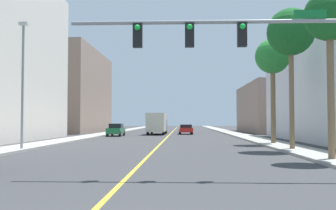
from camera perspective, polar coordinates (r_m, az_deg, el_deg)
name	(u,v)px	position (r m, az deg, el deg)	size (l,w,h in m)	color
ground	(168,136)	(47.20, -0.02, -4.68)	(192.00, 192.00, 0.00)	#38383A
sidewalk_left	(93,136)	(48.46, -11.02, -4.48)	(2.59, 168.00, 0.15)	#9E9B93
sidewalk_right	(244,136)	(47.72, 11.15, -4.52)	(2.59, 168.00, 0.15)	#9E9B93
lane_marking_center	(168,136)	(47.20, -0.02, -4.67)	(0.16, 144.00, 0.01)	yellow
building_left_far	(55,92)	(68.12, -16.36, 1.88)	(14.92, 23.19, 13.65)	gray
building_right_far	(283,108)	(67.42, 16.63, -0.47)	(12.36, 22.23, 8.02)	gray
traffic_signal_mast	(262,49)	(13.71, 13.82, 8.07)	(10.43, 0.36, 5.58)	gray
street_lamp	(23,78)	(26.46, -20.75, 3.72)	(0.56, 0.28, 8.14)	gray
palm_near	(330,19)	(20.17, 22.84, 11.69)	(2.40, 2.40, 7.97)	brown
palm_mid	(291,33)	(26.38, 17.74, 10.07)	(3.05, 3.05, 9.02)	brown
palm_far	(273,58)	(32.58, 15.26, 6.73)	(2.83, 2.83, 8.44)	brown
car_green	(116,130)	(48.66, -7.72, -3.64)	(1.78, 4.50, 1.56)	#196638
car_red	(186,129)	(54.80, 2.64, -3.60)	(2.03, 4.43, 1.38)	red
delivery_truck	(157,123)	(53.73, -1.64, -2.70)	(2.49, 8.56, 2.94)	#194799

